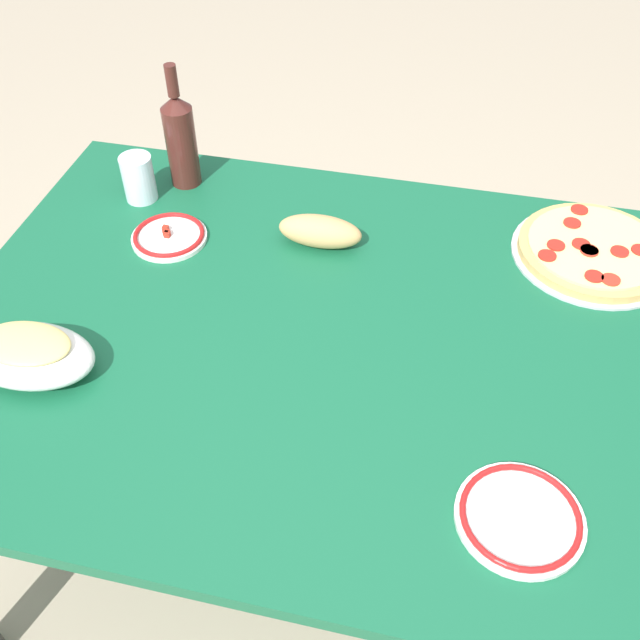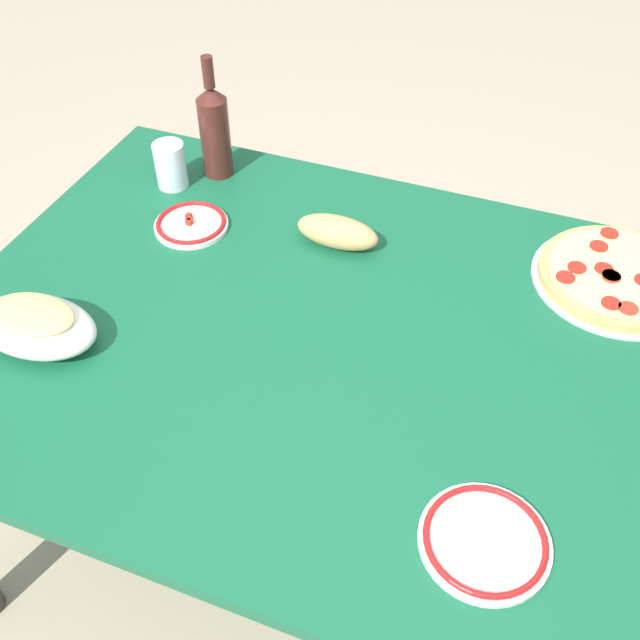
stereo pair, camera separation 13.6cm
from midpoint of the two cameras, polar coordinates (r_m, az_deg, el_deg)
The scene contains 9 objects.
ground_plane at distance 1.95m, azimuth -2.06°, elevation -15.85°, with size 8.00×8.00×0.00m, color tan.
dining_table at distance 1.45m, azimuth -2.68°, elevation -3.69°, with size 1.43×1.07×0.72m.
pepperoni_pizza at distance 1.61m, azimuth 18.30°, elevation 5.05°, with size 0.34×0.34×0.03m.
baked_pasta_dish at distance 1.41m, azimuth -24.35°, elevation -2.49°, with size 0.24×0.15×0.08m.
wine_bottle at distance 1.74m, azimuth -13.08°, elevation 13.53°, with size 0.07×0.07×0.29m.
water_glass at distance 1.74m, azimuth -16.17°, elevation 10.47°, with size 0.07×0.07×0.11m, color silver.
side_plate_near at distance 1.62m, azimuth -14.04°, elevation 6.25°, with size 0.16×0.16×0.02m.
side_plate_far at distance 1.15m, azimuth 11.98°, elevation -15.00°, with size 0.19×0.19×0.02m.
bread_loaf at distance 1.55m, azimuth -2.51°, elevation 6.80°, with size 0.18×0.08×0.07m, color tan.
Camera 1 is at (0.22, -0.94, 1.70)m, focal length 41.11 mm.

